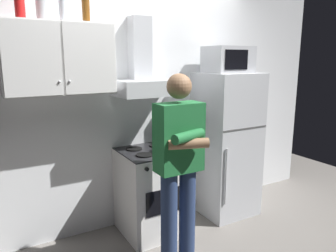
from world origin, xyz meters
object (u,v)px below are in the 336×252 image
Objects in this scene: bottle_vodka_clear at (63,2)px; bottle_soda_red at (19,2)px; microwave at (228,60)px; stove_oven at (152,191)px; refrigerator at (226,144)px; person_standing at (179,165)px; cooking_pot at (169,146)px; bottle_beer_brown at (86,7)px; bottle_canister_steel at (42,8)px; upper_cabinet at (58,59)px; range_hood at (144,75)px.

bottle_soda_red is at bearing -179.40° from bottle_vodka_clear.
microwave is 1.75m from bottle_vodka_clear.
bottle_vodka_clear reaches higher than stove_oven.
refrigerator is 0.98× the size of person_standing.
refrigerator is 5.59× the size of cooking_pot.
bottle_beer_brown is at bearing 176.03° from microwave.
stove_oven is at bearing -4.89° from bottle_soda_red.
upper_cabinet is at bearing -15.28° from bottle_canister_steel.
bottle_beer_brown reaches higher than bottle_soda_red.
range_hood is 2.79× the size of bottle_soda_red.
bottle_vodka_clear is (-1.69, 0.09, 1.40)m from refrigerator.
bottle_beer_brown is at bearing 175.34° from refrigerator.
person_standing is at bearing -148.00° from microwave.
range_hood is at bearing 2.46° from bottle_vodka_clear.
range_hood is 0.46× the size of person_standing.
bottle_soda_red is at bearing 177.95° from microwave.
upper_cabinet is 3.35× the size of bottle_soda_red.
microwave is at bearing 1.15° from stove_oven.
stove_oven is 1.62m from microwave.
cooking_pot is at bearing -170.43° from microwave.
range_hood is 3.41× the size of bottle_canister_steel.
upper_cabinet is 1.75m from microwave.
microwave is 1.68× the size of cooking_pot.
microwave is 1.56m from bottle_beer_brown.
bottle_soda_red reaches higher than upper_cabinet.
range_hood reaches higher than microwave.
bottle_canister_steel is 0.79× the size of bottle_beer_brown.
bottle_soda_red is at bearing 175.11° from stove_oven.
microwave is (0.95, 0.02, 1.31)m from stove_oven.
refrigerator is at bearing 0.04° from stove_oven.
upper_cabinet is at bearing -179.91° from range_hood.
upper_cabinet is 0.46m from bottle_vodka_clear.
range_hood reaches higher than upper_cabinet.
person_standing is 5.08× the size of bottle_vodka_clear.
refrigerator is at bearing -3.19° from bottle_vodka_clear.
microwave is (0.95, -0.11, 0.14)m from range_hood.
range_hood is 1.56× the size of microwave.
cooking_pot is 1.56m from bottle_vodka_clear.
bottle_canister_steel is at bearing 164.72° from upper_cabinet.
range_hood is at bearing -1.57° from bottle_canister_steel.
refrigerator is 5.95× the size of bottle_soda_red.
person_standing is (-0.05, -0.61, 0.47)m from stove_oven.
bottle_vodka_clear reaches higher than range_hood.
bottle_beer_brown reaches higher than cooking_pot.
bottle_canister_steel is at bearing 18.98° from bottle_soda_red.
bottle_canister_steel reaches higher than microwave.
bottle_beer_brown reaches higher than person_standing.
upper_cabinet is 4.09× the size of bottle_canister_steel.
microwave is 1.72× the size of bottle_beer_brown.
refrigerator is at bearing 8.32° from cooking_pot.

